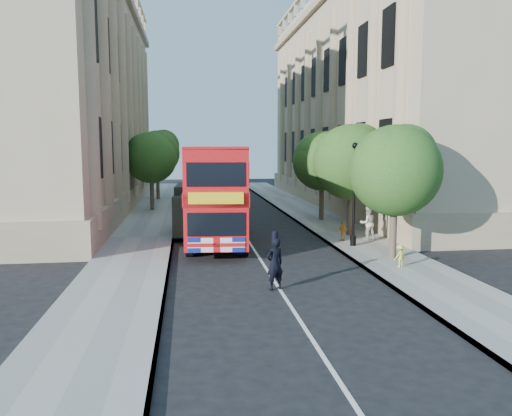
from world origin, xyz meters
name	(u,v)px	position (x,y,z in m)	size (l,w,h in m)	color
ground	(276,284)	(0.00, 0.00, 0.00)	(120.00, 120.00, 0.00)	black
pavement_right	(343,233)	(5.75, 10.00, 0.06)	(3.50, 80.00, 0.12)	gray
pavement_left	(142,238)	(-5.75, 10.00, 0.06)	(3.50, 80.00, 0.12)	gray
building_right	(386,100)	(13.80, 24.00, 9.00)	(12.00, 38.00, 18.00)	tan
building_left	(50,96)	(-13.80, 24.00, 9.00)	(12.00, 38.00, 18.00)	tan
tree_right_near	(396,166)	(5.84, 3.03, 4.25)	(4.00, 4.00, 6.08)	#473828
tree_right_mid	(352,158)	(5.84, 9.03, 4.45)	(4.20, 4.20, 6.37)	#473828
tree_right_far	(323,158)	(5.84, 15.03, 4.31)	(4.00, 4.00, 6.15)	#473828
tree_left_far	(152,155)	(-5.96, 22.03, 4.44)	(4.00, 4.00, 6.30)	#473828
tree_left_back	(158,150)	(-5.96, 30.03, 4.71)	(4.20, 4.20, 6.65)	#473828
lamp_post	(354,198)	(5.00, 6.00, 2.51)	(0.32, 0.32, 5.16)	black
double_decker_bus	(218,190)	(-1.59, 8.80, 2.75)	(3.66, 10.95, 4.98)	#B90C0F
box_van	(193,211)	(-2.91, 10.65, 1.40)	(2.28, 5.08, 2.85)	black
police_constable	(275,264)	(-0.18, -0.74, 0.94)	(0.69, 0.45, 1.88)	black
woman_pedestrian	(368,223)	(6.24, 7.36, 1.03)	(0.89, 0.69, 1.82)	beige
child_a	(343,231)	(4.88, 7.30, 0.65)	(0.62, 0.26, 1.05)	orange
child_b	(400,256)	(5.44, 1.40, 0.59)	(0.60, 0.35, 0.93)	#DFDC4C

